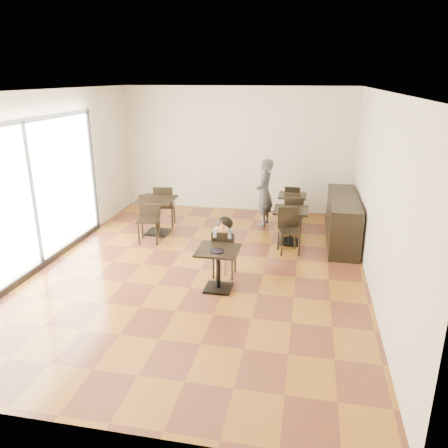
% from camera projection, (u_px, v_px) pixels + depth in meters
% --- Properties ---
extents(floor, '(6.00, 8.00, 0.01)m').
position_uv_depth(floor, '(201.00, 269.00, 8.17)').
color(floor, brown).
rests_on(floor, ground).
extents(ceiling, '(6.00, 8.00, 0.01)m').
position_uv_depth(ceiling, '(197.00, 91.00, 7.14)').
color(ceiling, white).
rests_on(ceiling, floor).
extents(wall_back, '(6.00, 0.01, 3.20)m').
position_uv_depth(wall_back, '(237.00, 150.00, 11.37)').
color(wall_back, beige).
rests_on(wall_back, floor).
extents(wall_front, '(6.00, 0.01, 3.20)m').
position_uv_depth(wall_front, '(90.00, 290.00, 3.93)').
color(wall_front, beige).
rests_on(wall_front, floor).
extents(wall_left, '(0.01, 8.00, 3.20)m').
position_uv_depth(wall_left, '(44.00, 178.00, 8.20)').
color(wall_left, beige).
rests_on(wall_left, floor).
extents(wall_right, '(0.01, 8.00, 3.20)m').
position_uv_depth(wall_right, '(378.00, 194.00, 7.10)').
color(wall_right, beige).
rests_on(wall_right, floor).
extents(storefront_window, '(0.04, 4.50, 2.60)m').
position_uv_depth(storefront_window, '(31.00, 196.00, 7.79)').
color(storefront_window, white).
rests_on(storefront_window, floor).
extents(child_table, '(0.69, 0.69, 0.73)m').
position_uv_depth(child_table, '(218.00, 269.00, 7.28)').
color(child_table, black).
rests_on(child_table, floor).
extents(child_chair, '(0.40, 0.40, 0.88)m').
position_uv_depth(child_chair, '(225.00, 253.00, 7.77)').
color(child_chair, black).
rests_on(child_chair, floor).
extents(child, '(0.40, 0.55, 1.11)m').
position_uv_depth(child, '(225.00, 247.00, 7.73)').
color(child, slate).
rests_on(child, child_chair).
extents(plate, '(0.25, 0.25, 0.01)m').
position_uv_depth(plate, '(217.00, 251.00, 7.07)').
color(plate, black).
rests_on(plate, child_table).
extents(pizza_slice, '(0.26, 0.20, 0.06)m').
position_uv_depth(pizza_slice, '(222.00, 229.00, 7.43)').
color(pizza_slice, '#F1BF80').
rests_on(pizza_slice, child).
extents(adult_patron, '(0.44, 0.62, 1.60)m').
position_uv_depth(adult_patron, '(265.00, 193.00, 10.36)').
color(adult_patron, '#3F3E43').
rests_on(adult_patron, floor).
extents(cafe_table_mid, '(0.88, 0.88, 0.76)m').
position_uv_depth(cafe_table_mid, '(290.00, 226.00, 9.33)').
color(cafe_table_mid, black).
rests_on(cafe_table_mid, floor).
extents(cafe_table_left, '(0.90, 0.90, 0.83)m').
position_uv_depth(cafe_table_left, '(157.00, 216.00, 9.91)').
color(cafe_table_left, black).
rests_on(cafe_table_left, floor).
extents(cafe_table_back, '(0.72, 0.72, 0.70)m').
position_uv_depth(cafe_table_back, '(292.00, 209.00, 10.67)').
color(cafe_table_back, black).
rests_on(cafe_table_back, floor).
extents(chair_mid_a, '(0.50, 0.50, 0.91)m').
position_uv_depth(chair_mid_a, '(292.00, 215.00, 9.81)').
color(chair_mid_a, black).
rests_on(chair_mid_a, floor).
extents(chair_mid_b, '(0.50, 0.50, 0.91)m').
position_uv_depth(chair_mid_b, '(289.00, 231.00, 8.79)').
color(chair_mid_b, black).
rests_on(chair_mid_b, floor).
extents(chair_left_a, '(0.52, 0.52, 1.00)m').
position_uv_depth(chair_left_a, '(165.00, 206.00, 10.39)').
color(chair_left_a, black).
rests_on(chair_left_a, floor).
extents(chair_left_b, '(0.52, 0.52, 1.00)m').
position_uv_depth(chair_left_b, '(149.00, 220.00, 9.37)').
color(chair_left_b, black).
rests_on(chair_left_b, floor).
extents(chair_back_a, '(0.41, 0.41, 0.84)m').
position_uv_depth(chair_back_a, '(293.00, 202.00, 11.00)').
color(chair_back_a, black).
rests_on(chair_back_a, floor).
extents(chair_back_b, '(0.41, 0.41, 0.84)m').
position_uv_depth(chair_back_b, '(291.00, 212.00, 10.13)').
color(chair_back_b, black).
rests_on(chair_back_b, floor).
extents(service_counter, '(0.60, 2.40, 1.00)m').
position_uv_depth(service_counter, '(342.00, 220.00, 9.38)').
color(service_counter, black).
rests_on(service_counter, floor).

